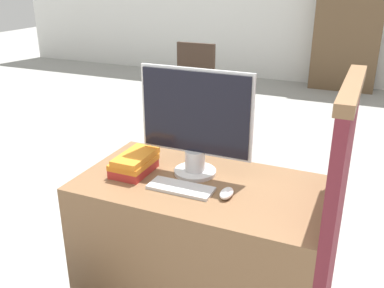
{
  "coord_description": "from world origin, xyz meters",
  "views": [
    {
      "loc": [
        0.73,
        -1.43,
        1.71
      ],
      "look_at": [
        -0.04,
        0.31,
        0.95
      ],
      "focal_mm": 40.0,
      "sensor_mm": 36.0,
      "label": 1
    }
  ],
  "objects_px": {
    "keyboard": "(181,188)",
    "mouse": "(227,193)",
    "monitor": "(195,123)",
    "book_stack": "(134,163)",
    "far_chair": "(192,86)"
  },
  "relations": [
    {
      "from": "monitor",
      "to": "mouse",
      "type": "bearing_deg",
      "value": -36.7
    },
    {
      "from": "monitor",
      "to": "book_stack",
      "type": "distance_m",
      "value": 0.39
    },
    {
      "from": "mouse",
      "to": "far_chair",
      "type": "xyz_separation_m",
      "value": [
        -1.28,
        2.5,
        -0.2
      ]
    },
    {
      "from": "keyboard",
      "to": "mouse",
      "type": "height_order",
      "value": "mouse"
    },
    {
      "from": "far_chair",
      "to": "mouse",
      "type": "bearing_deg",
      "value": -83.34
    },
    {
      "from": "book_stack",
      "to": "far_chair",
      "type": "relative_size",
      "value": 0.27
    },
    {
      "from": "monitor",
      "to": "keyboard",
      "type": "height_order",
      "value": "monitor"
    },
    {
      "from": "monitor",
      "to": "book_stack",
      "type": "bearing_deg",
      "value": -158.56
    },
    {
      "from": "mouse",
      "to": "book_stack",
      "type": "bearing_deg",
      "value": 173.66
    },
    {
      "from": "keyboard",
      "to": "far_chair",
      "type": "height_order",
      "value": "far_chair"
    },
    {
      "from": "monitor",
      "to": "book_stack",
      "type": "height_order",
      "value": "monitor"
    },
    {
      "from": "monitor",
      "to": "keyboard",
      "type": "distance_m",
      "value": 0.34
    },
    {
      "from": "monitor",
      "to": "far_chair",
      "type": "xyz_separation_m",
      "value": [
        -1.04,
        2.32,
        -0.46
      ]
    },
    {
      "from": "keyboard",
      "to": "mouse",
      "type": "distance_m",
      "value": 0.23
    },
    {
      "from": "keyboard",
      "to": "book_stack",
      "type": "relative_size",
      "value": 1.18
    }
  ]
}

